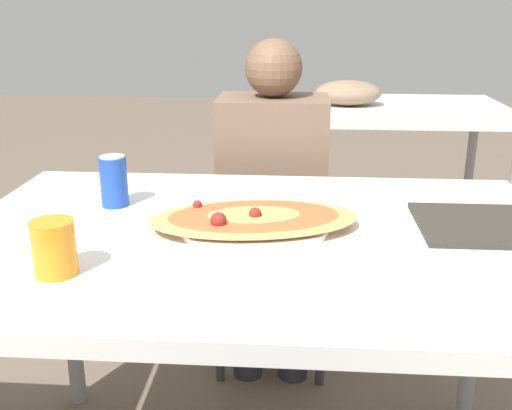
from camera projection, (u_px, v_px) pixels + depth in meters
dining_table at (258, 261)px, 1.32m from camera, size 1.34×0.90×0.76m
chair_far_seated at (274, 227)px, 2.13m from camera, size 0.40×0.40×0.84m
person_seated at (273, 187)px, 1.96m from camera, size 0.35×0.27×1.13m
pizza_main at (253, 220)px, 1.32m from camera, size 0.50×0.33×0.06m
soda_can at (114, 181)px, 1.45m from camera, size 0.07×0.07×0.12m
drink_glass at (54, 248)px, 1.09m from camera, size 0.08×0.08×0.10m
serving_tray at (503, 225)px, 1.33m from camera, size 0.37×0.26×0.01m
background_table at (384, 118)px, 2.93m from camera, size 1.10×0.80×0.88m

